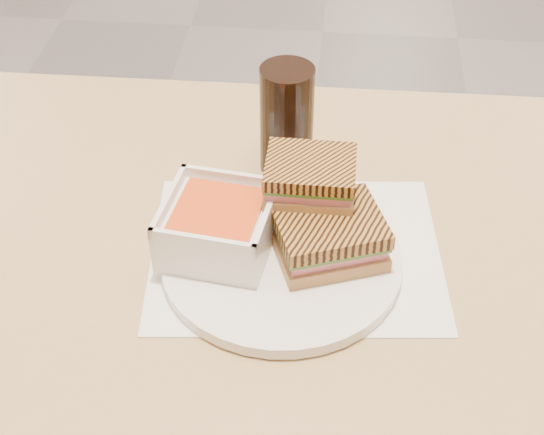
# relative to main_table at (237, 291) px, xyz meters

# --- Properties ---
(main_table) EXTENTS (1.21, 0.71, 0.75)m
(main_table) POSITION_rel_main_table_xyz_m (0.00, 0.00, 0.00)
(main_table) COLOR #9F8051
(main_table) RESTS_ON ground
(tray_liner) EXTENTS (0.38, 0.31, 0.00)m
(tray_liner) POSITION_rel_main_table_xyz_m (0.08, -0.03, 0.11)
(tray_liner) COLOR white
(tray_liner) RESTS_ON main_table
(plate) EXTENTS (0.29, 0.29, 0.02)m
(plate) POSITION_rel_main_table_xyz_m (0.07, -0.06, 0.12)
(plate) COLOR white
(plate) RESTS_ON tray_liner
(soup_bowl) EXTENTS (0.14, 0.14, 0.07)m
(soup_bowl) POSITION_rel_main_table_xyz_m (-0.01, -0.05, 0.16)
(soup_bowl) COLOR white
(soup_bowl) RESTS_ON plate
(panini_lower) EXTENTS (0.15, 0.14, 0.06)m
(panini_lower) POSITION_rel_main_table_xyz_m (0.12, -0.05, 0.16)
(panini_lower) COLOR #A5844C
(panini_lower) RESTS_ON plate
(panini_upper) EXTENTS (0.11, 0.09, 0.05)m
(panini_upper) POSITION_rel_main_table_xyz_m (0.09, 0.00, 0.20)
(panini_upper) COLOR #A5844C
(panini_upper) RESTS_ON panini_lower
(cola_glass) EXTENTS (0.07, 0.07, 0.15)m
(cola_glass) POSITION_rel_main_table_xyz_m (0.05, 0.14, 0.19)
(cola_glass) COLOR black
(cola_glass) RESTS_ON main_table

